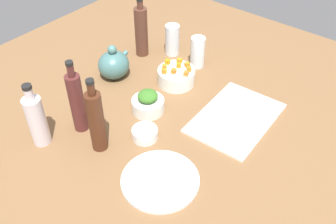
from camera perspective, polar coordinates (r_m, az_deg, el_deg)
The scene contains 33 objects.
tabletop at distance 139.66cm, azimuth 0.00°, elevation -2.02°, with size 190.00×190.00×3.00cm, color brown.
cutting_board at distance 141.89cm, azimuth 10.04°, elevation -0.87°, with size 35.20×24.30×1.00cm, color white.
plate_tofu at distance 119.64cm, azimuth -1.17°, elevation -10.11°, with size 24.34×24.34×1.20cm, color white.
bowl_greens at distance 142.14cm, azimuth -2.99°, elevation 1.00°, with size 12.08×12.08×5.12cm, color white.
bowl_carrots at distance 155.47cm, azimuth 1.23°, elevation 5.32°, with size 15.07×15.07×6.37cm, color white.
bowl_small_side at distance 131.86cm, azimuth -3.46°, elevation -3.24°, with size 8.95×8.95×3.86cm, color white.
teapot at distance 159.18cm, azimuth -8.08°, elevation 7.04°, with size 14.85×12.47×14.83cm.
bottle_0 at distance 123.83cm, azimuth -10.64°, elevation -1.26°, with size 5.24×5.24×27.81cm.
bottle_1 at distance 132.21cm, azimuth -18.99°, elevation -1.07°, with size 6.16×6.16×23.86cm.
bottle_2 at distance 170.14cm, azimuth -4.00°, elevation 11.97°, with size 5.62×5.62×26.67cm.
bottle_3 at distance 132.41cm, azimuth -13.42°, elevation 1.50°, with size 5.05×5.05×27.97cm.
drinking_glass_0 at distance 172.33cm, azimuth 0.64°, elevation 10.70°, with size 6.36×6.36×13.92cm, color white.
drinking_glass_1 at distance 164.36cm, azimuth 4.43°, elevation 8.88°, with size 6.08×6.08×13.62cm, color white.
carrot_cube_0 at distance 152.81cm, azimuth 3.16°, elevation 6.42°, with size 1.80×1.80×1.80cm, color orange.
carrot_cube_1 at distance 151.36cm, azimuth 0.85°, elevation 6.11°, with size 1.80×1.80×1.80cm, color orange.
carrot_cube_2 at distance 154.88cm, azimuth 1.60°, elevation 6.99°, with size 1.80×1.80×1.80cm, color orange.
carrot_cube_3 at distance 156.84cm, azimuth -0.07°, elevation 7.49°, with size 1.80×1.80×1.80cm, color orange.
carrot_cube_4 at distance 155.31cm, azimuth 2.87°, elevation 7.06°, with size 1.80×1.80×1.80cm, color orange.
carrot_cube_5 at distance 150.18cm, azimuth 2.71°, elevation 5.75°, with size 1.80×1.80×1.80cm, color orange.
carrot_cube_6 at distance 153.82cm, azimuth -0.53°, elevation 6.74°, with size 1.80×1.80×1.80cm, color orange.
carrot_cube_7 at distance 151.36cm, azimuth -0.58°, elevation 6.11°, with size 1.80×1.80×1.80cm, color orange.
carrot_cube_8 at distance 157.53cm, azimuth 1.72°, elevation 7.64°, with size 1.80×1.80×1.80cm, color orange.
chopped_greens_mound at distance 139.35cm, azimuth -3.05°, elevation 2.40°, with size 7.62×7.48×3.75cm, color #3A7426.
tofu_cube_0 at distance 120.11cm, azimuth -2.24°, elevation -8.60°, with size 2.20×2.20×2.20cm, color silver.
tofu_cube_1 at distance 117.68cm, azimuth -0.75°, elevation -9.97°, with size 2.20×2.20×2.20cm, color white.
tofu_cube_2 at distance 117.25cm, azimuth -3.41°, elevation -10.32°, with size 2.20×2.20×2.20cm, color white.
tofu_cube_3 at distance 118.84cm, azimuth 0.89°, elevation -9.29°, with size 2.20×2.20×2.20cm, color white.
tofu_cube_4 at distance 120.80cm, azimuth -0.40°, elevation -8.18°, with size 2.20×2.20×2.20cm, color #FAF5CA.
tofu_cube_5 at distance 115.92cm, azimuth 0.64°, elevation -11.04°, with size 2.20×2.20×2.20cm, color white.
dumpling_0 at distance 134.67cm, azimuth 10.41°, elevation -2.53°, with size 5.79×5.46×2.92cm, color beige.
dumpling_1 at distance 142.88cm, azimuth 9.95°, elevation 0.36°, with size 5.02×4.27×2.30cm, color beige.
dumpling_2 at distance 139.74cm, azimuth 6.48°, elevation -0.19°, with size 4.86×4.84×2.70cm, color beige.
dumpling_3 at distance 148.47cm, azimuth 10.83°, elevation 2.06°, with size 5.69×5.08×2.45cm, color beige.
Camera 1 is at (-79.69, -64.26, 96.50)cm, focal length 40.93 mm.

